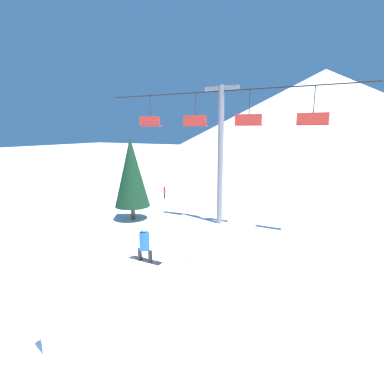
# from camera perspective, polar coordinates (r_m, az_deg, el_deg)

# --- Properties ---
(ground_plane) EXTENTS (220.00, 220.00, 0.00)m
(ground_plane) POSITION_cam_1_polar(r_m,az_deg,el_deg) (12.46, -13.84, -21.03)
(ground_plane) COLOR white
(mountain_ridge) EXTENTS (82.42, 82.42, 20.95)m
(mountain_ridge) POSITION_cam_1_polar(r_m,az_deg,el_deg) (83.08, 23.54, 13.47)
(mountain_ridge) COLOR silver
(mountain_ridge) RESTS_ON ground_plane
(snow_ramp) EXTENTS (2.76, 4.03, 2.09)m
(snow_ramp) POSITION_cam_1_polar(r_m,az_deg,el_deg) (10.85, -13.26, -19.87)
(snow_ramp) COLOR white
(snow_ramp) RESTS_ON ground_plane
(snowboarder) EXTENTS (1.32, 0.36, 1.29)m
(snowboarder) POSITION_cam_1_polar(r_m,az_deg,el_deg) (10.88, -9.04, -9.72)
(snowboarder) COLOR black
(snowboarder) RESTS_ON snow_ramp
(chairlift) EXTENTS (18.33, 0.44, 9.60)m
(chairlift) POSITION_cam_1_polar(r_m,az_deg,el_deg) (20.99, 5.46, 9.71)
(chairlift) COLOR slate
(chairlift) RESTS_ON ground_plane
(pine_tree_near) EXTENTS (2.62, 2.62, 6.20)m
(pine_tree_near) POSITION_cam_1_polar(r_m,az_deg,el_deg) (22.57, -11.47, 3.72)
(pine_tree_near) COLOR #4C3823
(pine_tree_near) RESTS_ON ground_plane
(distant_skier) EXTENTS (0.24, 0.24, 1.23)m
(distant_skier) POSITION_cam_1_polar(r_m,az_deg,el_deg) (29.56, -5.26, 0.00)
(distant_skier) COLOR black
(distant_skier) RESTS_ON ground_plane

